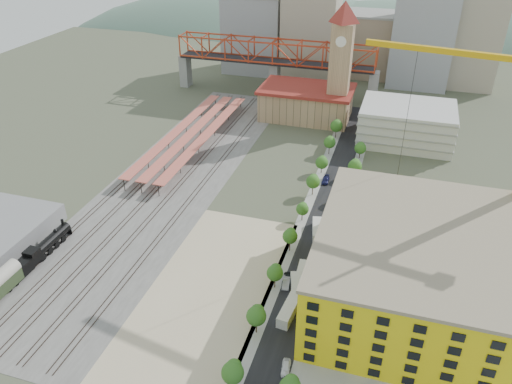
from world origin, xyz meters
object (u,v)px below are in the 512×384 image
(clock_tower, at_px, (341,53))
(site_trailer_b, at_px, (297,289))
(site_trailer_a, at_px, (289,310))
(site_trailer_d, at_px, (317,230))
(locomotive, at_px, (42,249))
(site_trailer_c, at_px, (302,275))
(construction_building, at_px, (418,269))

(clock_tower, height_order, site_trailer_b, clock_tower)
(site_trailer_a, bearing_deg, site_trailer_d, 95.83)
(site_trailer_b, bearing_deg, locomotive, 168.82)
(locomotive, height_order, site_trailer_b, locomotive)
(site_trailer_a, bearing_deg, site_trailer_c, 95.83)
(construction_building, relative_size, site_trailer_a, 4.99)
(clock_tower, height_order, construction_building, clock_tower)
(site_trailer_a, bearing_deg, site_trailer_b, 95.83)
(site_trailer_a, xyz_separation_m, site_trailer_c, (0.00, 12.39, -0.11))
(clock_tower, relative_size, construction_building, 1.03)
(site_trailer_a, height_order, site_trailer_c, site_trailer_a)
(clock_tower, distance_m, site_trailer_c, 104.25)
(site_trailer_a, distance_m, site_trailer_b, 7.16)
(site_trailer_c, bearing_deg, site_trailer_b, -93.32)
(site_trailer_a, bearing_deg, locomotive, -175.56)
(site_trailer_b, bearing_deg, clock_tower, 78.35)
(clock_tower, distance_m, site_trailer_a, 116.19)
(site_trailer_a, distance_m, site_trailer_c, 12.39)
(construction_building, bearing_deg, site_trailer_c, -179.41)
(locomotive, xyz_separation_m, site_trailer_c, (66.00, 10.79, -0.98))
(construction_building, relative_size, site_trailer_d, 5.24)
(locomotive, relative_size, site_trailer_a, 2.38)
(site_trailer_c, xyz_separation_m, site_trailer_d, (0.00, 19.90, 0.05))
(construction_building, bearing_deg, locomotive, -173.14)
(site_trailer_b, height_order, site_trailer_c, site_trailer_b)
(site_trailer_a, relative_size, site_trailer_c, 1.09)
(construction_building, bearing_deg, site_trailer_a, -154.04)
(locomotive, height_order, site_trailer_a, locomotive)
(construction_building, xyz_separation_m, site_trailer_c, (-26.00, -0.27, -8.14))
(locomotive, height_order, site_trailer_d, locomotive)
(site_trailer_b, bearing_deg, site_trailer_c, 74.01)
(site_trailer_a, relative_size, site_trailer_d, 1.05)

